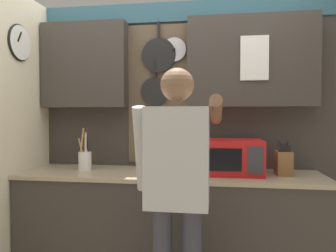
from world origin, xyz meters
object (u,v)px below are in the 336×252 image
object	(u,v)px
utensil_crock	(85,159)
person	(177,179)
microwave	(229,157)
knife_block	(283,163)

from	to	relation	value
utensil_crock	person	bearing A→B (deg)	-34.88
microwave	utensil_crock	bearing A→B (deg)	179.96
knife_block	utensil_crock	world-z (taller)	utensil_crock
person	knife_block	bearing A→B (deg)	38.55
microwave	person	bearing A→B (deg)	-119.47
person	utensil_crock	bearing A→B (deg)	145.12
utensil_crock	person	distance (m)	1.02
microwave	knife_block	size ratio (longest dim) A/B	1.92
microwave	knife_block	distance (m)	0.40
knife_block	utensil_crock	size ratio (longest dim) A/B	0.76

